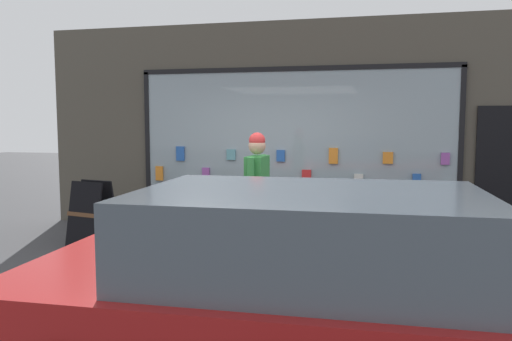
% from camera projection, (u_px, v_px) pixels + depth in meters
% --- Properties ---
extents(ground_plane, '(40.00, 40.00, 0.00)m').
position_uv_depth(ground_plane, '(239.00, 270.00, 6.29)').
color(ground_plane, '#38383A').
extents(shopfront_facade, '(8.22, 0.29, 3.52)m').
position_uv_depth(shopfront_facade, '(279.00, 129.00, 8.42)').
color(shopfront_facade, '#4C473D').
rests_on(shopfront_facade, ground_plane).
extents(display_table_main, '(3.01, 0.66, 0.93)m').
position_uv_depth(display_table_main, '(256.00, 199.00, 7.15)').
color(display_table_main, brown).
rests_on(display_table_main, ground_plane).
extents(person_browsing, '(0.24, 0.68, 1.72)m').
position_uv_depth(person_browsing, '(257.00, 187.00, 6.51)').
color(person_browsing, black).
rests_on(person_browsing, ground_plane).
extents(small_dog, '(0.24, 0.52, 0.38)m').
position_uv_depth(small_dog, '(219.00, 244.00, 6.52)').
color(small_dog, '#99724C').
rests_on(small_dog, ground_plane).
extents(sandwich_board_sign, '(0.69, 0.68, 0.97)m').
position_uv_depth(sandwich_board_sign, '(93.00, 213.00, 7.51)').
color(sandwich_board_sign, black).
rests_on(sandwich_board_sign, ground_plane).
extents(parked_car, '(4.08, 1.98, 1.41)m').
position_uv_depth(parked_car, '(309.00, 289.00, 3.36)').
color(parked_car, '#A51919').
rests_on(parked_car, ground_plane).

